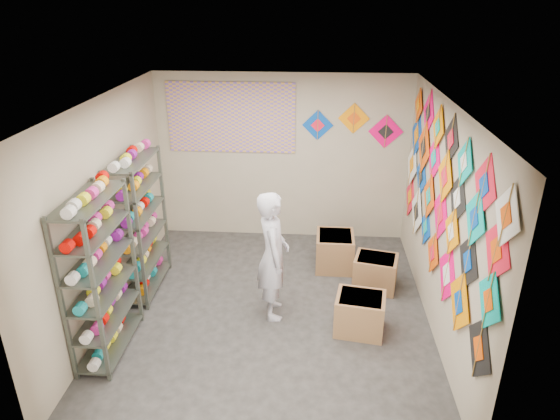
# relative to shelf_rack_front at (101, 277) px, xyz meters

# --- Properties ---
(ground) EXTENTS (4.50, 4.50, 0.00)m
(ground) POSITION_rel_shelf_rack_front_xyz_m (1.78, 0.85, -0.95)
(ground) COLOR #292724
(room_walls) EXTENTS (4.50, 4.50, 4.50)m
(room_walls) POSITION_rel_shelf_rack_front_xyz_m (1.78, 0.85, 0.69)
(room_walls) COLOR tan
(room_walls) RESTS_ON ground
(shelf_rack_front) EXTENTS (0.40, 1.10, 1.90)m
(shelf_rack_front) POSITION_rel_shelf_rack_front_xyz_m (0.00, 0.00, 0.00)
(shelf_rack_front) COLOR #4C5147
(shelf_rack_front) RESTS_ON ground
(shelf_rack_back) EXTENTS (0.40, 1.10, 1.90)m
(shelf_rack_back) POSITION_rel_shelf_rack_front_xyz_m (0.00, 1.30, 0.00)
(shelf_rack_back) COLOR #4C5147
(shelf_rack_back) RESTS_ON ground
(string_spools) EXTENTS (0.12, 2.36, 0.12)m
(string_spools) POSITION_rel_shelf_rack_front_xyz_m (-0.00, 0.65, 0.10)
(string_spools) COLOR #DF2992
(string_spools) RESTS_ON ground
(kite_wall_display) EXTENTS (0.06, 4.27, 2.05)m
(kite_wall_display) POSITION_rel_shelf_rack_front_xyz_m (3.76, 0.93, 0.67)
(kite_wall_display) COLOR black
(kite_wall_display) RESTS_ON room_walls
(back_wall_kites) EXTENTS (1.56, 0.02, 0.71)m
(back_wall_kites) POSITION_rel_shelf_rack_front_xyz_m (2.90, 3.09, 0.96)
(back_wall_kites) COLOR #0442AB
(back_wall_kites) RESTS_ON room_walls
(poster) EXTENTS (2.00, 0.01, 1.10)m
(poster) POSITION_rel_shelf_rack_front_xyz_m (0.98, 3.08, 1.05)
(poster) COLOR #7251B1
(poster) RESTS_ON room_walls
(shopkeeper) EXTENTS (0.74, 0.60, 1.67)m
(shopkeeper) POSITION_rel_shelf_rack_front_xyz_m (1.82, 0.82, -0.12)
(shopkeeper) COLOR beige
(shopkeeper) RESTS_ON ground
(carton_a) EXTENTS (0.64, 0.57, 0.48)m
(carton_a) POSITION_rel_shelf_rack_front_xyz_m (2.89, 0.52, -0.71)
(carton_a) COLOR brown
(carton_a) RESTS_ON ground
(carton_b) EXTENTS (0.66, 0.58, 0.47)m
(carton_b) POSITION_rel_shelf_rack_front_xyz_m (3.18, 1.52, -0.72)
(carton_b) COLOR brown
(carton_b) RESTS_ON ground
(carton_c) EXTENTS (0.55, 0.61, 0.53)m
(carton_c) POSITION_rel_shelf_rack_front_xyz_m (2.63, 2.05, -0.69)
(carton_c) COLOR brown
(carton_c) RESTS_ON ground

